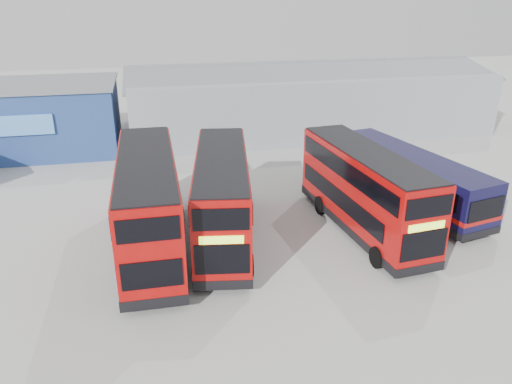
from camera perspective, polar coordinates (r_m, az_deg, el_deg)
name	(u,v)px	position (r m, az deg, el deg)	size (l,w,h in m)	color
ground_plane	(270,237)	(25.47, 1.56, -5.13)	(120.00, 120.00, 0.00)	#999994
office_block	(35,117)	(41.83, -23.90, 7.84)	(12.30, 8.32, 5.12)	navy
maintenance_shed	(305,99)	(44.95, 5.57, 10.58)	(30.50, 12.00, 5.89)	gray
double_decker_left	(149,205)	(23.85, -12.11, -1.52)	(2.85, 10.98, 4.63)	#A50A09
double_decker_centre	(222,199)	(24.42, -3.89, -0.80)	(4.01, 10.53, 4.36)	#A50A09
double_decker_right	(364,192)	(25.82, 12.28, -0.01)	(3.46, 10.39, 4.32)	#A50A09
single_decker_blue	(408,179)	(30.11, 17.02, 1.46)	(4.80, 11.39, 3.02)	black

